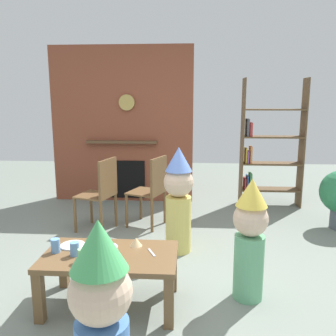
{
  "coord_description": "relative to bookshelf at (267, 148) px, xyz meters",
  "views": [
    {
      "loc": [
        0.37,
        -2.9,
        1.6
      ],
      "look_at": [
        0.15,
        0.4,
        0.95
      ],
      "focal_mm": 37.73,
      "sensor_mm": 36.0,
      "label": 1
    }
  ],
  "objects": [
    {
      "name": "paper_cup_center",
      "position": [
        -2.01,
        -2.84,
        -0.4
      ],
      "size": [
        0.07,
        0.07,
        0.11
      ],
      "primitive_type": "cylinder",
      "color": "#669EE0",
      "rests_on": "coffee_table"
    },
    {
      "name": "coffee_table",
      "position": [
        -1.75,
        -2.8,
        -0.52
      ],
      "size": [
        1.03,
        0.59,
        0.43
      ],
      "color": "brown",
      "rests_on": "ground_plane"
    },
    {
      "name": "paper_cup_near_left",
      "position": [
        -2.18,
        -2.8,
        -0.4
      ],
      "size": [
        0.07,
        0.07,
        0.11
      ],
      "primitive_type": "cylinder",
      "color": "#669EE0",
      "rests_on": "coffee_table"
    },
    {
      "name": "dining_chair_middle",
      "position": [
        -1.61,
        -1.03,
        -0.37
      ],
      "size": [
        0.52,
        0.52,
        0.9
      ],
      "rotation": [
        0.0,
        0.0,
        2.77
      ],
      "color": "brown",
      "rests_on": "ground_plane"
    },
    {
      "name": "ground_plane",
      "position": [
        -1.5,
        -2.4,
        -0.88
      ],
      "size": [
        12.0,
        12.0,
        0.0
      ],
      "primitive_type": "plane",
      "color": "gray"
    },
    {
      "name": "dining_chair_left",
      "position": [
        -2.21,
        -1.21,
        -0.37
      ],
      "size": [
        0.5,
        0.5,
        0.9
      ],
      "rotation": [
        0.0,
        0.0,
        2.86
      ],
      "color": "brown",
      "rests_on": "ground_plane"
    },
    {
      "name": "paper_plate_front",
      "position": [
        -2.08,
        -2.67,
        -0.44
      ],
      "size": [
        0.2,
        0.2,
        0.01
      ],
      "primitive_type": "cylinder",
      "color": "white",
      "rests_on": "coffee_table"
    },
    {
      "name": "table_fork",
      "position": [
        -1.43,
        -2.76,
        -0.45
      ],
      "size": [
        0.08,
        0.14,
        0.01
      ],
      "primitive_type": "cube",
      "rotation": [
        0.0,
        0.0,
        2.0
      ],
      "color": "silver",
      "rests_on": "coffee_table"
    },
    {
      "name": "paper_cup_near_right",
      "position": [
        -1.92,
        -2.94,
        -0.4
      ],
      "size": [
        0.06,
        0.06,
        0.1
      ],
      "primitive_type": "cylinder",
      "color": "#8CD18C",
      "rests_on": "coffee_table"
    },
    {
      "name": "child_by_the_chairs",
      "position": [
        -1.26,
        -1.75,
        -0.29
      ],
      "size": [
        0.31,
        0.31,
        1.12
      ],
      "rotation": [
        0.0,
        0.0,
        -2.01
      ],
      "color": "#E0CC66",
      "rests_on": "ground_plane"
    },
    {
      "name": "birthday_cake_slice",
      "position": [
        -1.57,
        -2.63,
        -0.42
      ],
      "size": [
        0.1,
        0.1,
        0.07
      ],
      "primitive_type": "cone",
      "color": "#EAC68C",
      "rests_on": "coffee_table"
    },
    {
      "name": "child_with_cone_hat",
      "position": [
        -1.54,
        -3.85,
        -0.31
      ],
      "size": [
        0.3,
        0.3,
        1.08
      ],
      "rotation": [
        0.0,
        0.0,
        1.76
      ],
      "color": "#4C7FC6",
      "rests_on": "ground_plane"
    },
    {
      "name": "brick_fireplace_feature",
      "position": [
        -2.21,
        0.2,
        0.31
      ],
      "size": [
        2.2,
        0.28,
        2.4
      ],
      "color": "brown",
      "rests_on": "ground_plane"
    },
    {
      "name": "bookshelf",
      "position": [
        0.0,
        0.0,
        0.0
      ],
      "size": [
        0.9,
        0.28,
        1.9
      ],
      "color": "brown",
      "rests_on": "ground_plane"
    },
    {
      "name": "child_in_pink",
      "position": [
        -0.66,
        -2.62,
        -0.35
      ],
      "size": [
        0.28,
        0.28,
        1.0
      ],
      "rotation": [
        0.0,
        0.0,
        -2.98
      ],
      "color": "#66B27F",
      "rests_on": "ground_plane"
    },
    {
      "name": "paper_plate_rear",
      "position": [
        -1.8,
        -2.69,
        -0.44
      ],
      "size": [
        0.16,
        0.16,
        0.01
      ],
      "primitive_type": "cylinder",
      "color": "white",
      "rests_on": "coffee_table"
    }
  ]
}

